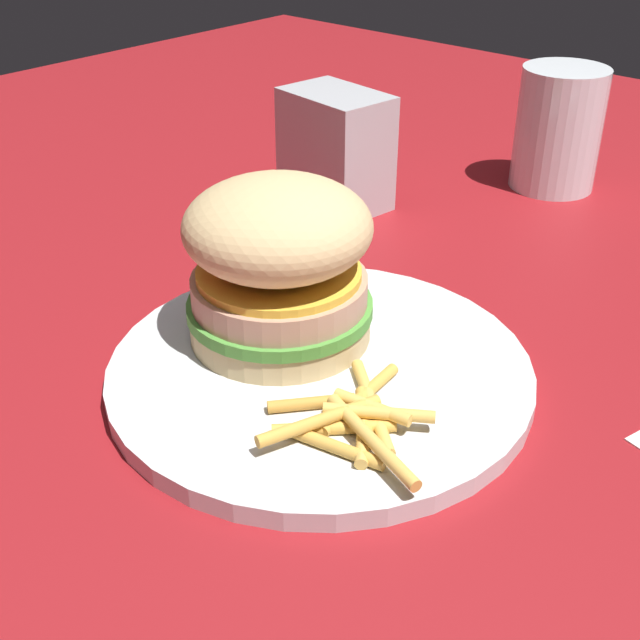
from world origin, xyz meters
TOP-DOWN VIEW (x-y plane):
  - ground_plane at (0.00, 0.00)m, footprint 1.60×1.60m
  - plate at (-0.01, -0.01)m, footprint 0.25×0.25m
  - sandwich at (-0.02, -0.05)m, footprint 0.12×0.12m
  - fries_pile at (0.03, 0.04)m, footprint 0.11×0.11m
  - drink_glass at (-0.38, -0.06)m, footprint 0.08×0.08m
  - napkin_dispenser at (-0.22, -0.18)m, footprint 0.07×0.10m

SIDE VIEW (x-z plane):
  - ground_plane at x=0.00m, z-range 0.00..0.00m
  - plate at x=-0.01m, z-range 0.00..0.01m
  - fries_pile at x=0.03m, z-range 0.01..0.02m
  - napkin_dispenser at x=-0.22m, z-range 0.00..0.10m
  - drink_glass at x=-0.38m, z-range 0.00..0.10m
  - sandwich at x=-0.02m, z-range 0.01..0.11m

